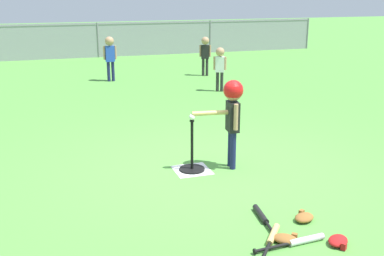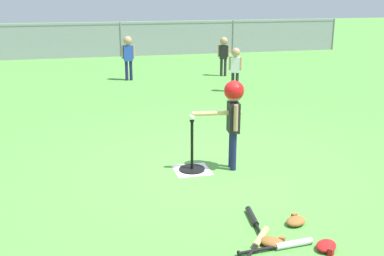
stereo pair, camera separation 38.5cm
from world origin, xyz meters
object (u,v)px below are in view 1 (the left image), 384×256
Objects in this scene: batter_child at (232,106)px; fielder_deep_center at (110,53)px; baseball_on_tee at (192,117)px; fielder_deep_right at (220,63)px; glove_by_plate at (338,241)px; glove_tossed_aside at (304,217)px; batting_tee at (192,163)px; spare_bat_silver at (300,241)px; spare_bat_wood at (272,238)px; glove_near_bats at (286,239)px; fielder_near_left at (205,51)px; spare_bat_black at (263,218)px.

fielder_deep_center is at bearing 94.64° from batter_child.
baseball_on_tee is at bearing -89.82° from fielder_deep_center.
glove_by_plate is (-1.42, -6.47, -0.59)m from fielder_deep_right.
glove_by_plate is 0.49m from glove_tossed_aside.
fielder_deep_right is at bearing 64.47° from batting_tee.
batting_tee is at bearing 110.97° from glove_tossed_aside.
batter_child reaches higher than baseball_on_tee.
fielder_deep_center is at bearing 92.50° from spare_bat_silver.
glove_near_bats reaches higher than spare_bat_wood.
fielder_near_left is 1.46× the size of spare_bat_black.
baseball_on_tee is at bearing 99.15° from spare_bat_black.
spare_bat_silver is at bearing -78.43° from spare_bat_black.
spare_bat_black is 0.40m from glove_tossed_aside.
batter_child is 6.43m from fielder_deep_center.
fielder_deep_right is 3.58× the size of glove_by_plate.
batter_child reaches higher than glove_tossed_aside.
spare_bat_wood is 0.82× the size of spare_bat_black.
spare_bat_wood is at bearing -105.78° from fielder_near_left.
glove_near_bats is (0.26, -8.27, -0.67)m from fielder_deep_center.
spare_bat_silver is at bearing -30.62° from spare_bat_wood.
batter_child is at bearing -6.82° from baseball_on_tee.
fielder_deep_right is at bearing 72.62° from spare_bat_wood.
batting_tee is 0.64× the size of fielder_near_left.
baseball_on_tee is at bearing 110.97° from glove_tossed_aside.
spare_bat_wood is (-0.37, -1.81, -0.77)m from batter_child.
batter_child reaches higher than batting_tee.
glove_near_bats reaches higher than spare_bat_black.
spare_bat_black is 2.55× the size of glove_by_plate.
spare_bat_wood is at bearing -152.33° from glove_tossed_aside.
spare_bat_black is 0.75m from glove_by_plate.
batter_child is at bearing 94.40° from glove_tossed_aside.
glove_tossed_aside is (0.64, -7.96, -0.67)m from fielder_deep_center.
glove_by_plate is (0.67, -2.10, -0.07)m from batting_tee.
spare_bat_wood is (0.13, -1.87, -0.66)m from baseball_on_tee.
spare_bat_wood is 2.11× the size of glove_near_bats.
baseball_on_tee reaches higher than glove_near_bats.
fielder_deep_right is (2.08, 4.36, -0.06)m from baseball_on_tee.
glove_near_bats is at bearing -104.96° from fielder_near_left.
glove_near_bats is at bearing 157.46° from glove_by_plate.
glove_near_bats is at bearing -82.80° from batting_tee.
baseball_on_tee reaches higher than spare_bat_wood.
batting_tee is at bearing -115.53° from fielder_deep_right.
batting_tee reaches higher than spare_bat_wood.
glove_by_plate is (0.17, -2.04, -0.76)m from batter_child.
batter_child is 1.74m from glove_tossed_aside.
glove_tossed_aside is at bearing 95.68° from glove_by_plate.
fielder_deep_center reaches higher than spare_bat_black.
batting_tee is at bearing 97.20° from glove_near_bats.
glove_near_bats is 0.49m from glove_tossed_aside.
batting_tee is 2.40× the size of glove_near_bats.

